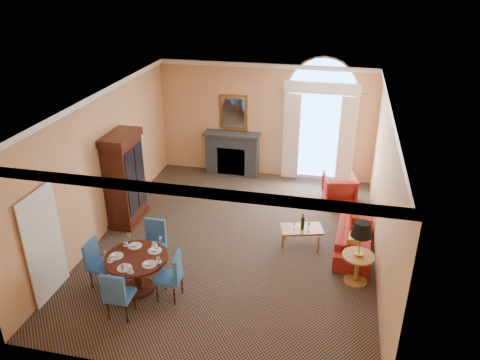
% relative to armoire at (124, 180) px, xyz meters
% --- Properties ---
extents(ground, '(7.50, 7.50, 0.00)m').
position_rel_armoire_xyz_m(ground, '(2.72, -0.41, -1.06)').
color(ground, black).
rests_on(ground, ground).
extents(room_envelope, '(6.04, 7.52, 3.45)m').
position_rel_armoire_xyz_m(room_envelope, '(2.69, 0.25, 1.45)').
color(room_envelope, '#E6A76E').
rests_on(room_envelope, ground).
extents(armoire, '(0.63, 1.12, 2.19)m').
position_rel_armoire_xyz_m(armoire, '(0.00, 0.00, 0.00)').
color(armoire, black).
rests_on(armoire, ground).
extents(dining_table, '(1.17, 1.17, 0.94)m').
position_rel_armoire_xyz_m(dining_table, '(1.31, -2.38, -0.50)').
color(dining_table, black).
rests_on(dining_table, ground).
extents(dining_chair_north, '(0.50, 0.50, 0.98)m').
position_rel_armoire_xyz_m(dining_chair_north, '(1.29, -1.49, -0.50)').
color(dining_chair_north, '#295CA1').
rests_on(dining_chair_north, ground).
extents(dining_chair_south, '(0.44, 0.45, 0.98)m').
position_rel_armoire_xyz_m(dining_chair_south, '(1.31, -3.20, -0.50)').
color(dining_chair_south, '#295CA1').
rests_on(dining_chair_south, ground).
extents(dining_chair_east, '(0.49, 0.48, 0.98)m').
position_rel_armoire_xyz_m(dining_chair_east, '(2.06, -2.49, -0.50)').
color(dining_chair_east, '#295CA1').
rests_on(dining_chair_east, ground).
extents(dining_chair_west, '(0.54, 0.54, 0.98)m').
position_rel_armoire_xyz_m(dining_chair_west, '(0.53, -2.43, -0.50)').
color(dining_chair_west, '#295CA1').
rests_on(dining_chair_west, ground).
extents(sofa, '(0.84, 1.92, 0.55)m').
position_rel_armoire_xyz_m(sofa, '(5.27, -0.16, -0.78)').
color(sofa, maroon).
rests_on(sofa, ground).
extents(armchair, '(0.93, 0.95, 0.74)m').
position_rel_armoire_xyz_m(armchair, '(4.89, 2.05, -0.69)').
color(armchair, maroon).
rests_on(armchair, ground).
extents(coffee_table, '(0.99, 0.72, 0.84)m').
position_rel_armoire_xyz_m(coffee_table, '(4.15, -0.24, -0.63)').
color(coffee_table, '#AA7333').
rests_on(coffee_table, ground).
extents(side_table, '(0.62, 0.62, 1.30)m').
position_rel_armoire_xyz_m(side_table, '(5.32, -1.26, -0.21)').
color(side_table, '#AA7333').
rests_on(side_table, ground).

